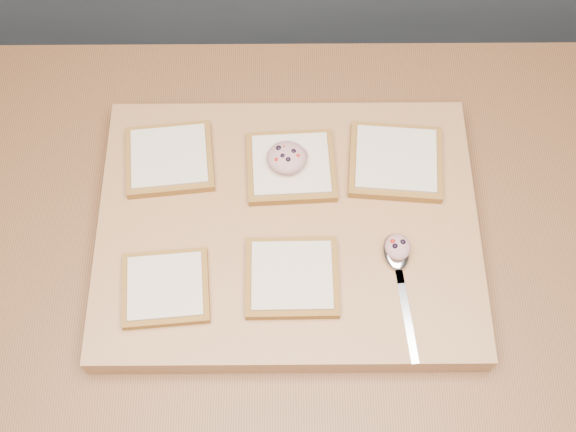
# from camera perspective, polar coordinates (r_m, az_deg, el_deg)

# --- Properties ---
(ground) EXTENTS (4.00, 4.00, 0.00)m
(ground) POSITION_cam_1_polar(r_m,az_deg,el_deg) (1.84, 4.27, -15.29)
(ground) COLOR #515459
(ground) RESTS_ON ground
(island_counter) EXTENTS (2.00, 0.80, 0.90)m
(island_counter) POSITION_cam_1_polar(r_m,az_deg,el_deg) (1.40, 5.53, -11.61)
(island_counter) COLOR slate
(island_counter) RESTS_ON ground
(cutting_board) EXTENTS (0.51, 0.39, 0.04)m
(cutting_board) POSITION_cam_1_polar(r_m,az_deg,el_deg) (0.98, 0.00, -1.01)
(cutting_board) COLOR #AE7D4A
(cutting_board) RESTS_ON island_counter
(bread_far_left) EXTENTS (0.13, 0.12, 0.02)m
(bread_far_left) POSITION_cam_1_polar(r_m,az_deg,el_deg) (1.01, -9.34, 4.51)
(bread_far_left) COLOR #976527
(bread_far_left) RESTS_ON cutting_board
(bread_far_center) EXTENTS (0.13, 0.12, 0.02)m
(bread_far_center) POSITION_cam_1_polar(r_m,az_deg,el_deg) (0.99, 0.24, 3.95)
(bread_far_center) COLOR #976527
(bread_far_center) RESTS_ON cutting_board
(bread_far_right) EXTENTS (0.14, 0.13, 0.02)m
(bread_far_right) POSITION_cam_1_polar(r_m,az_deg,el_deg) (1.01, 8.50, 4.31)
(bread_far_right) COLOR #976527
(bread_far_right) RESTS_ON cutting_board
(bread_near_left) EXTENTS (0.12, 0.11, 0.02)m
(bread_near_left) POSITION_cam_1_polar(r_m,az_deg,el_deg) (0.93, -9.64, -5.60)
(bread_near_left) COLOR #976527
(bread_near_left) RESTS_ON cutting_board
(bread_near_center) EXTENTS (0.12, 0.11, 0.02)m
(bread_near_center) POSITION_cam_1_polar(r_m,az_deg,el_deg) (0.92, 0.32, -4.84)
(bread_near_center) COLOR #976527
(bread_near_center) RESTS_ON cutting_board
(tuna_salad_dollop) EXTENTS (0.05, 0.05, 0.03)m
(tuna_salad_dollop) POSITION_cam_1_polar(r_m,az_deg,el_deg) (0.98, -0.10, 4.65)
(tuna_salad_dollop) COLOR #AF7770
(tuna_salad_dollop) RESTS_ON bread_far_center
(spoon) EXTENTS (0.04, 0.17, 0.01)m
(spoon) POSITION_cam_1_polar(r_m,az_deg,el_deg) (0.94, 8.65, -3.53)
(spoon) COLOR silver
(spoon) RESTS_ON cutting_board
(spoon_salad) EXTENTS (0.03, 0.04, 0.02)m
(spoon_salad) POSITION_cam_1_polar(r_m,az_deg,el_deg) (0.93, 8.66, -2.42)
(spoon_salad) COLOR #AF7770
(spoon_salad) RESTS_ON spoon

